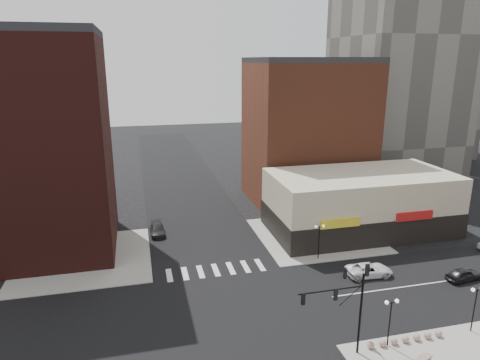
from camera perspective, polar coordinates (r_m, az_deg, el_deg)
name	(u,v)px	position (r m, az deg, el deg)	size (l,w,h in m)	color
ground	(233,311)	(41.48, -0.92, -17.03)	(240.00, 240.00, 0.00)	black
road_ew	(233,311)	(41.47, -0.92, -17.02)	(200.00, 14.00, 0.02)	black
road_ns	(233,311)	(41.47, -0.92, -17.01)	(14.00, 200.00, 0.02)	black
sidewalk_nw	(84,259)	(53.86, -20.03, -9.84)	(15.00, 15.00, 0.12)	gray
sidewalk_ne	(315,235)	(57.86, 10.02, -7.27)	(15.00, 15.00, 0.12)	gray
building_nw	(36,149)	(54.62, -25.54, 3.71)	(16.00, 15.00, 25.00)	#3B1512
building_ne_midrise	(307,134)	(69.84, 8.93, 6.13)	(18.00, 15.00, 22.00)	brown
building_ne_row	(360,207)	(59.94, 15.69, -3.49)	(24.20, 12.20, 8.00)	beige
traffic_signal	(348,297)	(34.85, 14.20, -14.91)	(5.59, 3.09, 7.77)	black
street_lamp_se_a	(391,311)	(37.33, 19.47, -16.14)	(1.22, 0.32, 4.16)	black
street_lamp_se_b	(476,298)	(41.91, 28.96, -13.60)	(1.22, 0.32, 4.16)	black
street_lamp_ne	(319,233)	(50.20, 10.53, -6.97)	(1.22, 0.32, 4.16)	black
bollard_row	(405,339)	(39.71, 21.19, -19.18)	(6.88, 0.58, 0.58)	#9F786D
white_suv	(369,270)	(48.90, 16.82, -11.40)	(2.29, 4.98, 1.38)	white
dark_sedan_east	(464,274)	(51.76, 27.69, -11.08)	(1.59, 3.96, 1.35)	black
dark_sedan_north	(157,230)	(58.23, -10.96, -6.53)	(1.82, 4.49, 1.30)	black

